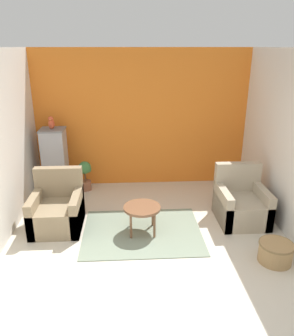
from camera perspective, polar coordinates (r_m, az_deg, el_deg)
ground_plane at (r=4.09m, az=1.48°, el=-20.90°), size 20.00×20.00×0.00m
wall_back_accent at (r=6.55m, az=-0.89°, el=8.49°), size 4.28×0.06×2.69m
wall_left at (r=5.24m, az=-23.78°, el=3.65°), size 0.06×3.31×2.69m
wall_right at (r=5.46m, az=22.78°, el=4.43°), size 0.06×3.31×2.69m
area_rug at (r=5.17m, az=-0.83°, el=-11.01°), size 1.81×1.41×0.01m
coffee_table at (r=4.98m, az=-0.86°, el=-7.24°), size 0.56×0.56×0.44m
armchair_left at (r=5.37m, az=-15.33°, el=-7.14°), size 0.75×0.81×0.90m
armchair_right at (r=5.58m, az=16.04°, el=-6.08°), size 0.75×0.81×0.90m
birdcage at (r=6.48m, az=-15.67°, el=1.07°), size 0.45×0.45×1.28m
parrot at (r=6.29m, az=-16.32°, el=7.54°), size 0.11×0.20×0.24m
potted_plant at (r=6.55m, az=-10.75°, el=-0.92°), size 0.27×0.25×0.60m
wicker_basket at (r=4.79m, az=21.48°, el=-13.42°), size 0.46×0.46×0.27m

